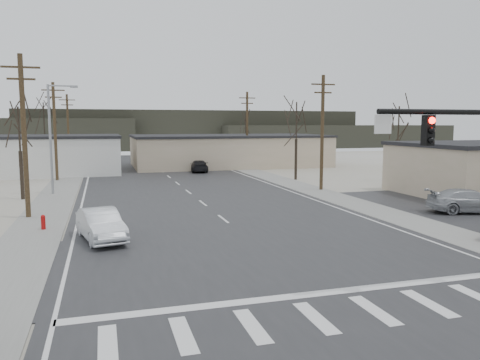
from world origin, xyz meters
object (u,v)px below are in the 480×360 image
object	(u,v)px
sedan_crossing	(101,225)
car_far_b	(110,157)
fire_hydrant	(43,222)
car_parked_silver	(469,201)
car_far_a	(199,166)

from	to	relation	value
sedan_crossing	car_far_b	distance (m)	49.91
fire_hydrant	car_parked_silver	size ratio (longest dim) A/B	0.16
car_far_b	car_parked_silver	xyz separation A→B (m)	(21.78, -49.11, 0.04)
fire_hydrant	car_parked_silver	world-z (taller)	car_parked_silver
fire_hydrant	car_far_a	size ratio (longest dim) A/B	0.18
car_far_b	car_parked_silver	bearing A→B (deg)	-53.80
sedan_crossing	car_far_a	xyz separation A→B (m)	(11.40, 31.74, -0.07)
fire_hydrant	car_far_b	distance (m)	46.79
car_far_b	fire_hydrant	bearing A→B (deg)	-83.11
fire_hydrant	car_far_a	world-z (taller)	car_far_a
car_far_b	car_far_a	bearing A→B (deg)	-48.75
car_far_a	car_parked_silver	distance (m)	33.10
sedan_crossing	car_far_b	world-z (taller)	sedan_crossing
sedan_crossing	car_parked_silver	bearing A→B (deg)	-10.74
car_far_a	car_parked_silver	bearing A→B (deg)	117.02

